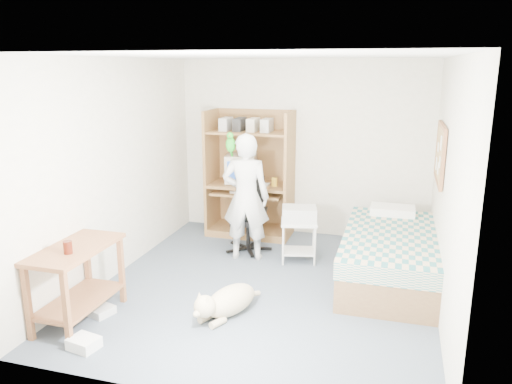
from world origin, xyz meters
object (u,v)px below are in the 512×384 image
(side_desk, at_px, (77,272))
(office_chair, at_px, (249,225))
(bed, at_px, (389,256))
(person, at_px, (246,197))
(dog, at_px, (227,301))
(printer_cart, at_px, (299,235))
(computer_hutch, at_px, (251,179))

(side_desk, xyz_separation_m, office_chair, (1.01, 2.29, -0.15))
(bed, xyz_separation_m, person, (-1.78, 0.17, 0.52))
(dog, height_order, printer_cart, printer_cart)
(person, bearing_deg, bed, 165.39)
(bed, height_order, office_chair, office_chair)
(bed, bearing_deg, dog, -138.22)
(dog, bearing_deg, printer_cart, 100.58)
(computer_hutch, distance_m, printer_cart, 1.33)
(printer_cart, bearing_deg, bed, -25.44)
(computer_hutch, distance_m, side_desk, 3.08)
(bed, bearing_deg, side_desk, -147.50)
(computer_hutch, distance_m, bed, 2.35)
(bed, bearing_deg, office_chair, 165.43)
(bed, xyz_separation_m, printer_cart, (-1.11, 0.25, 0.06))
(side_desk, bearing_deg, bed, 32.50)
(bed, distance_m, printer_cart, 1.14)
(bed, xyz_separation_m, dog, (-1.50, -1.34, -0.14))
(computer_hutch, distance_m, office_chair, 0.82)
(bed, xyz_separation_m, side_desk, (-2.85, -1.82, 0.21))
(bed, height_order, dog, bed)
(side_desk, xyz_separation_m, dog, (1.35, 0.47, -0.34))
(computer_hutch, distance_m, person, 0.97)
(dog, bearing_deg, office_chair, 124.85)
(bed, distance_m, dog, 2.02)
(office_chair, height_order, dog, office_chair)
(computer_hutch, xyz_separation_m, person, (0.22, -0.95, -0.01))
(side_desk, bearing_deg, dog, 19.31)
(bed, distance_m, side_desk, 3.39)
(person, bearing_deg, printer_cart, 177.44)
(computer_hutch, relative_size, printer_cart, 3.39)
(office_chair, distance_m, person, 0.55)
(side_desk, bearing_deg, office_chair, 66.14)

